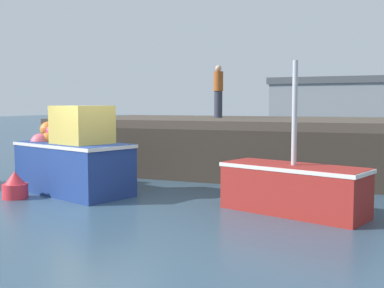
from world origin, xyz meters
name	(u,v)px	position (x,y,z in m)	size (l,w,h in m)	color
ground	(96,204)	(0.00, 0.00, -0.05)	(120.00, 160.00, 0.10)	#334C60
pier	(279,129)	(3.02, 5.84, 1.45)	(14.71, 6.15, 1.76)	#473D33
fishing_boat_near_right	(73,158)	(-1.11, 0.69, 0.89)	(3.47, 2.47, 2.20)	navy
fishing_boat_mid	(293,187)	(4.43, 0.52, 0.55)	(3.17, 1.94, 3.12)	maroon
dockworker	(218,91)	(0.67, 6.73, 2.69)	(0.34, 0.34, 1.84)	#2D3342
warehouse	(338,106)	(2.74, 29.47, 2.14)	(9.94, 6.43, 4.25)	gray
mooring_buoy_foreground	(15,186)	(-1.98, -0.41, 0.29)	(0.60, 0.60, 0.65)	red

